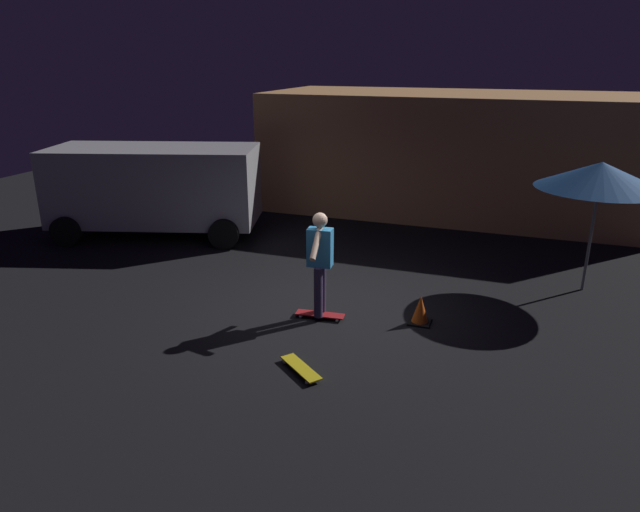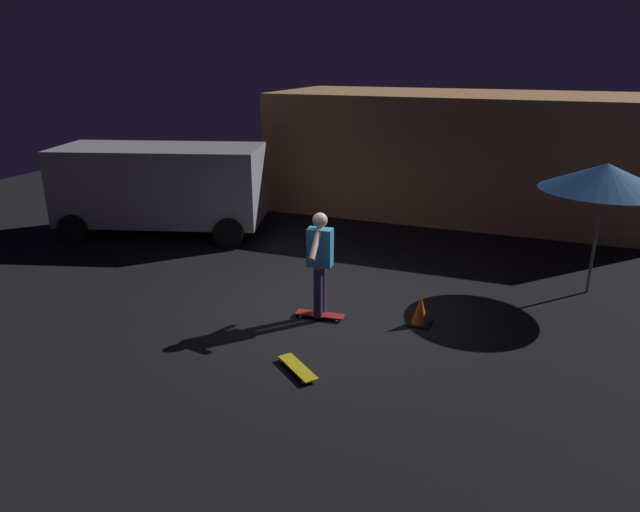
{
  "view_description": "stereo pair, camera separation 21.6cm",
  "coord_description": "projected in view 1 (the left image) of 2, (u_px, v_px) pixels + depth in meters",
  "views": [
    {
      "loc": [
        2.89,
        -8.11,
        3.97
      ],
      "look_at": [
        0.06,
        -0.28,
        1.05
      ],
      "focal_mm": 32.12,
      "sensor_mm": 36.0,
      "label": 1
    },
    {
      "loc": [
        3.09,
        -8.03,
        3.97
      ],
      "look_at": [
        0.06,
        -0.28,
        1.05
      ],
      "focal_mm": 32.12,
      "sensor_mm": 36.0,
      "label": 2
    }
  ],
  "objects": [
    {
      "name": "skateboard_spare",
      "position": [
        301.0,
        368.0,
        7.58
      ],
      "size": [
        0.74,
        0.64,
        0.07
      ],
      "color": "gold",
      "rests_on": "ground_plane"
    },
    {
      "name": "low_building",
      "position": [
        451.0,
        152.0,
        15.27
      ],
      "size": [
        9.62,
        4.11,
        3.07
      ],
      "color": "tan",
      "rests_on": "ground_plane"
    },
    {
      "name": "parked_van",
      "position": [
        155.0,
        185.0,
        13.1
      ],
      "size": [
        4.95,
        3.32,
        2.03
      ],
      "color": "#B2B2B7",
      "rests_on": "ground_plane"
    },
    {
      "name": "skateboard_ridden",
      "position": [
        320.0,
        315.0,
        9.15
      ],
      "size": [
        0.8,
        0.28,
        0.07
      ],
      "color": "#AD1E23",
      "rests_on": "ground_plane"
    },
    {
      "name": "traffic_cone",
      "position": [
        420.0,
        311.0,
        8.92
      ],
      "size": [
        0.34,
        0.34,
        0.46
      ],
      "color": "black",
      "rests_on": "ground_plane"
    },
    {
      "name": "ground_plane",
      "position": [
        322.0,
        310.0,
        9.43
      ],
      "size": [
        28.0,
        28.0,
        0.0
      ],
      "primitive_type": "plane",
      "color": "black"
    },
    {
      "name": "skater",
      "position": [
        320.0,
        257.0,
        8.83
      ],
      "size": [
        0.4,
        0.99,
        1.67
      ],
      "color": "#382D4C",
      "rests_on": "skateboard_ridden"
    },
    {
      "name": "patio_umbrella",
      "position": [
        601.0,
        175.0,
        9.59
      ],
      "size": [
        2.1,
        2.1,
        2.3
      ],
      "color": "slate",
      "rests_on": "ground_plane"
    }
  ]
}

